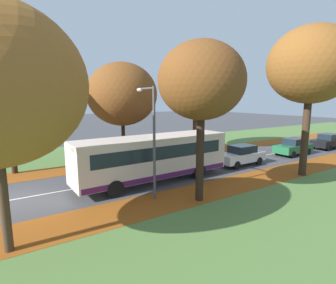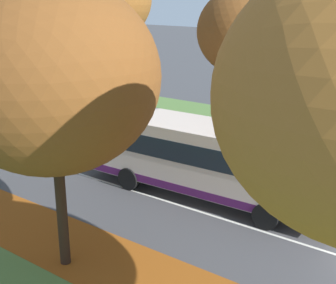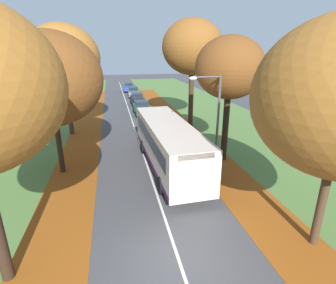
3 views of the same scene
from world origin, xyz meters
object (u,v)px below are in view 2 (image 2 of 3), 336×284
(tree_left_near, at_px, (51,77))
(tree_right_near, at_px, (247,32))
(streetlamp_right, at_px, (267,100))
(bus, at_px, (204,156))
(car_white_lead, at_px, (65,140))

(tree_left_near, relative_size, tree_right_near, 1.02)
(tree_left_near, bearing_deg, streetlamp_right, -13.76)
(tree_left_near, bearing_deg, bus, -6.41)
(tree_left_near, xyz_separation_m, bus, (6.69, -0.75, -4.03))
(tree_left_near, distance_m, tree_right_near, 10.78)
(bus, xyz_separation_m, car_white_lead, (0.02, 8.20, -0.89))
(tree_left_near, relative_size, car_white_lead, 2.00)
(streetlamp_right, bearing_deg, bus, 148.10)
(tree_left_near, bearing_deg, tree_right_near, -1.47)
(streetlamp_right, bearing_deg, tree_left_near, 166.24)
(tree_right_near, bearing_deg, tree_left_near, 178.53)
(tree_right_near, bearing_deg, car_white_lead, 117.75)
(bus, distance_m, car_white_lead, 8.25)
(tree_right_near, bearing_deg, streetlamp_right, -131.93)
(car_white_lead, bearing_deg, bus, -90.15)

